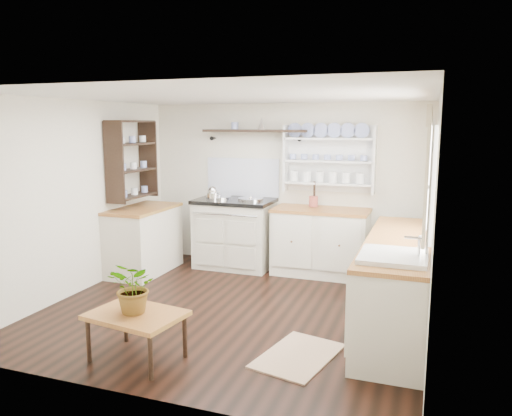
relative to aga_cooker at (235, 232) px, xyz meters
name	(u,v)px	position (x,y,z in m)	size (l,w,h in m)	color
floor	(235,309)	(0.63, -1.57, -0.49)	(4.00, 3.80, 0.01)	black
wall_back	(284,186)	(0.63, 0.33, 0.66)	(4.00, 0.02, 2.30)	silver
wall_right	(433,218)	(2.63, -1.57, 0.66)	(0.02, 3.80, 2.30)	silver
wall_left	(79,197)	(-1.37, -1.57, 0.66)	(0.02, 3.80, 2.30)	silver
ceiling	(233,96)	(0.63, -1.57, 1.81)	(4.00, 3.80, 0.01)	white
window	(430,172)	(2.58, -1.42, 1.07)	(0.08, 1.55, 1.22)	white
aga_cooker	(235,232)	(0.00, 0.00, 0.00)	(1.09, 0.75, 1.00)	beige
back_cabinets	(320,241)	(1.23, 0.03, -0.03)	(1.27, 0.63, 0.90)	beige
right_cabinets	(397,282)	(2.33, -1.47, -0.03)	(0.62, 2.43, 0.90)	beige
belfast_sink	(393,270)	(2.33, -2.22, 0.31)	(0.55, 0.60, 0.45)	white
left_cabinets	(144,239)	(-1.07, -0.67, -0.03)	(0.62, 1.13, 0.90)	beige
plate_rack	(330,158)	(1.28, 0.29, 1.06)	(1.20, 0.22, 0.90)	white
high_shelf	(255,132)	(0.23, 0.21, 1.42)	(1.50, 0.29, 0.16)	black
left_shelving	(132,159)	(-1.21, -0.67, 1.06)	(0.28, 0.80, 1.05)	black
kettle	(213,195)	(-0.28, -0.12, 0.55)	(0.18, 0.18, 0.22)	silver
utensil_crock	(313,201)	(1.10, 0.11, 0.49)	(0.12, 0.12, 0.14)	brown
center_table	(136,318)	(0.28, -2.95, -0.12)	(0.85, 0.67, 0.42)	brown
potted_plant	(135,287)	(0.28, -2.95, 0.16)	(0.41, 0.36, 0.46)	#3F7233
floor_rug	(298,356)	(1.58, -2.44, -0.49)	(0.55, 0.85, 0.02)	#8E6E52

